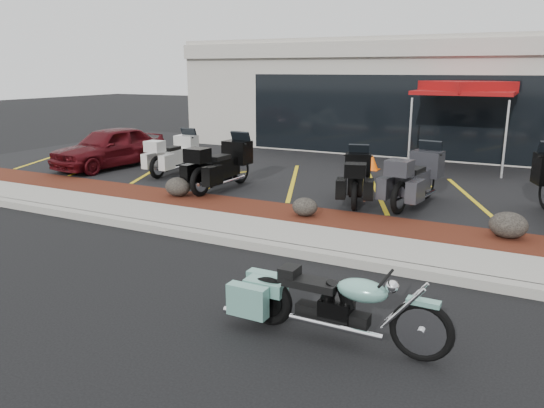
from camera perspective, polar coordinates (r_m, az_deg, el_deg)
The scene contains 17 objects.
ground at distance 8.00m, azimuth -0.43°, elevation -7.46°, with size 90.00×90.00×0.00m, color black.
curb at distance 8.73m, azimuth 2.33°, elevation -5.05°, with size 24.00×0.25×0.15m, color gray.
sidewalk at distance 9.34m, azimuth 4.14°, elevation -3.77°, with size 24.00×1.20×0.15m, color gray.
mulch_bed at distance 10.40m, azimuth 6.75°, elevation -1.91°, with size 24.00×1.20×0.16m, color #3B160D.
upper_lot at distance 15.45m, azimuth 13.85°, elevation 3.09°, with size 26.00×9.60×0.15m, color black.
dealership_building at distance 21.35m, azimuth 18.25°, elevation 11.01°, with size 18.00×8.16×4.00m.
boulder_left at distance 12.23m, azimuth -10.08°, elevation 1.83°, with size 0.61×0.50×0.43m, color black.
boulder_mid at distance 10.43m, azimuth 3.56°, elevation -0.31°, with size 0.51×0.43×0.36m, color black.
boulder_right at distance 9.91m, azimuth 24.08°, elevation -2.08°, with size 0.64×0.53×0.45m, color black.
hero_cruiser at distance 5.78m, azimuth 15.84°, elevation -12.15°, with size 2.53×0.64×0.89m, color #6AA698, non-canonical shape.
touring_white at distance 15.48m, azimuth -8.93°, elevation 5.89°, with size 2.06×0.79×1.20m, color silver, non-canonical shape.
touring_black_front at distance 13.38m, azimuth -3.43°, elevation 5.00°, with size 2.27×0.87×1.32m, color black, non-canonical shape.
touring_black_mid at distance 12.31m, azimuth 9.24°, elevation 3.68°, with size 2.02×0.77×1.18m, color black, non-canonical shape.
touring_grey at distance 12.27m, azimuth 16.49°, elevation 3.56°, with size 2.25×0.86×1.31m, color #2E2E33, non-canonical shape.
parked_car at distance 16.35m, azimuth -17.08°, elevation 5.87°, with size 1.41×3.51×1.20m, color #470A0F.
traffic_cone at distance 15.56m, azimuth 10.75°, elevation 4.43°, with size 0.36×0.36×0.44m, color #FF5A08.
popup_canopy at distance 16.53m, azimuth 20.17°, elevation 11.50°, with size 3.32×3.32×2.49m.
Camera 1 is at (3.45, -6.58, 2.96)m, focal length 35.00 mm.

